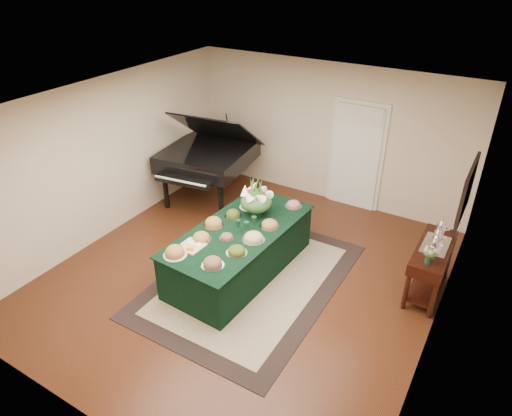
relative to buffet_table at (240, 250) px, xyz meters
The scene contains 14 objects.
ground 0.41m from the buffet_table, 16.11° to the right, with size 6.00×6.00×0.00m, color black.
area_rug 0.48m from the buffet_table, 24.95° to the right, with size 2.47×3.45×0.01m.
kitchen_doorway 3.09m from the buffet_table, 75.93° to the left, with size 1.05×0.07×2.10m.
buffet_table is the anchor object (origin of this frame).
food_platters 0.44m from the buffet_table, 121.19° to the right, with size 1.09×2.35×0.14m.
cutting_board 0.89m from the buffet_table, 115.17° to the right, with size 0.34×0.34×0.10m.
green_goblets 0.48m from the buffet_table, 27.28° to the left, with size 0.23×0.28×0.18m.
floral_centerpiece 0.85m from the buffet_table, 90.31° to the left, with size 0.52×0.52×0.52m.
grand_piano 2.52m from the buffet_table, 136.89° to the left, with size 1.80×2.02×1.87m.
wicker_basket 1.55m from the buffet_table, 122.53° to the left, with size 0.42×0.42×0.26m, color olive.
mahogany_sideboard 2.81m from the buffet_table, 20.24° to the left, with size 0.45×1.22×0.80m.
tea_service 2.86m from the buffet_table, 20.65° to the left, with size 0.34×0.74×0.30m.
pink_bouquet 2.75m from the buffet_table, 11.60° to the left, with size 0.20×0.20×0.25m.
wall_painting 3.30m from the buffet_table, 18.78° to the left, with size 0.05×0.95×0.75m.
Camera 1 is at (3.04, -4.79, 4.46)m, focal length 32.00 mm.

